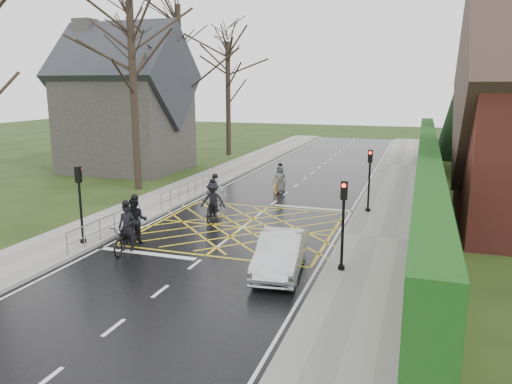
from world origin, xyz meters
The scene contains 22 objects.
ground centered at (0.00, 0.00, 0.00)m, with size 120.00×120.00×0.00m, color black.
road centered at (0.00, 0.00, 0.01)m, with size 9.00×80.00×0.01m, color black.
sidewalk_right centered at (6.00, 0.00, 0.07)m, with size 3.00×80.00×0.15m, color gray.
sidewalk_left centered at (-6.00, 0.00, 0.07)m, with size 3.00×80.00×0.15m, color gray.
stone_wall centered at (7.75, 6.00, 0.35)m, with size 0.50×38.00×0.70m, color slate.
hedge centered at (7.75, 6.00, 2.10)m, with size 0.90×38.00×2.80m, color black.
conifer centered at (10.75, 26.00, 4.99)m, with size 4.60×4.60×10.00m.
church centered at (-13.54, 12.00, 4.93)m, with size 8.80×7.80×11.00m.
tree_near centered at (-9.00, 6.00, 7.91)m, with size 9.24×9.24×11.44m.
tree_mid centered at (-10.00, 14.00, 8.63)m, with size 10.08×10.08×12.48m.
tree_far centered at (-9.30, 22.00, 7.19)m, with size 8.40×8.40×10.40m.
railing_south centered at (-4.65, -3.50, 0.78)m, with size 0.05×5.04×1.03m.
railing_north centered at (-4.65, 4.00, 0.79)m, with size 0.05×6.04×1.03m.
traffic_light_ne centered at (5.10, 4.20, 1.66)m, with size 0.24×0.31×3.21m.
traffic_light_se centered at (5.10, -4.20, 1.66)m, with size 0.24×0.31×3.21m.
traffic_light_sw centered at (-5.10, -4.50, 1.66)m, with size 0.24×0.31×3.21m.
cyclist_rear centered at (-3.10, -4.50, 0.66)m, with size 1.04×2.17×2.03m.
cyclist_back centered at (-3.27, -3.57, 0.78)m, with size 1.37×2.11×2.06m.
cyclist_mid centered at (-1.78, 0.79, 0.73)m, with size 1.29×2.15×2.00m.
cyclist_front centered at (-1.99, 1.56, 0.77)m, with size 1.15×2.12×2.09m.
cyclist_lead centered at (-0.40, 7.61, 0.62)m, with size 0.85×1.90×1.80m.
car centered at (3.10, -4.72, 0.68)m, with size 1.43×4.10×1.35m, color #B6B8BE.
Camera 1 is at (7.40, -20.31, 6.29)m, focal length 35.00 mm.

